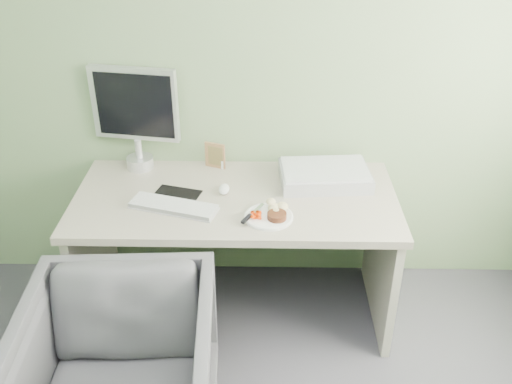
{
  "coord_description": "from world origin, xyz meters",
  "views": [
    {
      "loc": [
        0.15,
        -0.79,
        2.18
      ],
      "look_at": [
        0.1,
        1.5,
        0.83
      ],
      "focal_mm": 40.0,
      "sensor_mm": 36.0,
      "label": 1
    }
  ],
  "objects_px": {
    "plate": "(269,217)",
    "monitor": "(135,113)",
    "desk_chair": "(122,374)",
    "scanner": "(325,176)",
    "desk": "(236,227)"
  },
  "relations": [
    {
      "from": "plate",
      "to": "monitor",
      "type": "distance_m",
      "value": 0.91
    },
    {
      "from": "scanner",
      "to": "desk_chair",
      "type": "bearing_deg",
      "value": -137.33
    },
    {
      "from": "scanner",
      "to": "desk_chair",
      "type": "height_order",
      "value": "scanner"
    },
    {
      "from": "plate",
      "to": "monitor",
      "type": "height_order",
      "value": "monitor"
    },
    {
      "from": "monitor",
      "to": "desk_chair",
      "type": "relative_size",
      "value": 0.71
    },
    {
      "from": "plate",
      "to": "scanner",
      "type": "xyz_separation_m",
      "value": [
        0.29,
        0.35,
        0.03
      ]
    },
    {
      "from": "desk",
      "to": "plate",
      "type": "height_order",
      "value": "plate"
    },
    {
      "from": "desk",
      "to": "monitor",
      "type": "bearing_deg",
      "value": 149.2
    },
    {
      "from": "scanner",
      "to": "desk",
      "type": "bearing_deg",
      "value": -165.58
    },
    {
      "from": "desk",
      "to": "scanner",
      "type": "bearing_deg",
      "value": 18.79
    },
    {
      "from": "plate",
      "to": "scanner",
      "type": "height_order",
      "value": "scanner"
    },
    {
      "from": "desk",
      "to": "monitor",
      "type": "relative_size",
      "value": 2.91
    },
    {
      "from": "desk",
      "to": "monitor",
      "type": "distance_m",
      "value": 0.79
    },
    {
      "from": "scanner",
      "to": "monitor",
      "type": "distance_m",
      "value": 1.03
    },
    {
      "from": "desk_chair",
      "to": "monitor",
      "type": "bearing_deg",
      "value": 91.81
    }
  ]
}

